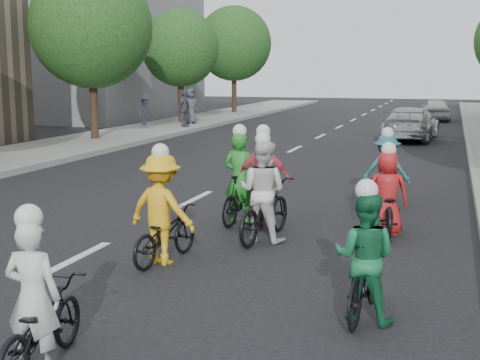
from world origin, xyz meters
The scene contains 21 objects.
ground centered at (0.00, 0.00, 0.00)m, with size 120.00×120.00×0.00m, color black.
sidewalk_left centered at (-8.00, 10.00, 0.07)m, with size 4.00×80.00×0.15m, color gray.
curb_left centered at (-6.05, 10.00, 0.09)m, with size 0.18×80.00×0.18m, color #999993.
curb_right centered at (6.05, 10.00, 0.09)m, with size 0.18×80.00×0.18m, color #999993.
bldg_sw centered at (-16.00, 28.00, 4.00)m, with size 10.00×14.00×8.00m, color slate.
tree_l_3 centered at (-8.20, 15.00, 4.52)m, with size 4.80×4.80×6.93m.
tree_l_4 centered at (-8.20, 24.00, 3.96)m, with size 4.00×4.00×5.97m.
tree_l_5 centered at (-8.20, 33.00, 4.52)m, with size 4.80×4.80×6.93m.
cyclist_0 centered at (1.72, -3.45, 0.53)m, with size 0.75×1.68×1.65m.
cyclist_1 centered at (4.53, -1.16, 0.62)m, with size 0.79×1.63×1.66m.
cyclist_2 centered at (1.37, 0.25, 0.67)m, with size 1.16×1.68×1.81m.
cyclist_3 centered at (2.14, 3.08, 0.70)m, with size 1.07×1.54×1.89m.
cyclist_4 centered at (4.39, 3.10, 0.57)m, with size 0.85×1.83×1.64m.
cyclist_5 centered at (1.69, 3.07, 0.65)m, with size 0.69×1.62×1.88m.
cyclist_6 centered at (2.43, 2.02, 0.66)m, with size 0.93×2.01×1.86m.
cyclist_7 centered at (4.14, 5.58, 0.65)m, with size 1.00×1.54×1.68m.
follow_car_lead centered at (3.83, 19.63, 0.68)m, with size 1.90×4.67×1.36m, color #B4B4B9.
follow_car_trail centered at (4.50, 31.01, 0.63)m, with size 1.49×3.70×1.26m, color silver.
spectator_0 centered at (-8.32, 19.90, 0.93)m, with size 1.01×0.58×1.56m, color #565563.
spectator_1 centered at (-6.83, 21.07, 1.02)m, with size 1.02×0.42×1.74m, color #545562.
spectator_2 centered at (-7.20, 22.88, 1.04)m, with size 0.87×0.57×1.79m, color #484A54.
Camera 1 is at (5.40, -8.66, 2.87)m, focal length 50.00 mm.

